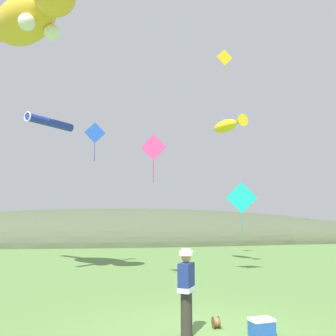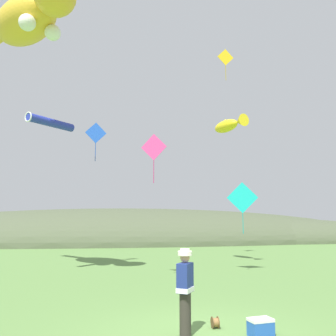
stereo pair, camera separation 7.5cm
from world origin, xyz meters
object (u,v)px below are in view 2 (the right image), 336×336
kite_diamond_teal (242,198)px  kite_diamond_pink (154,148)px  festival_attendant (185,289)px  picnic_cooler (261,327)px  kite_fish_windsock (229,125)px  kite_giant_cat (31,17)px  kite_diamond_gold (225,58)px  kite_spool (215,322)px  kite_tube_streamer (51,123)px  kite_diamond_blue (96,133)px

kite_diamond_teal → kite_diamond_pink: size_ratio=1.17×
festival_attendant → kite_diamond_teal: bearing=62.1°
festival_attendant → picnic_cooler: 1.74m
kite_fish_windsock → kite_diamond_teal: (-0.14, -2.06, -3.87)m
kite_giant_cat → kite_diamond_pink: size_ratio=2.99×
kite_fish_windsock → kite_diamond_gold: size_ratio=1.29×
kite_diamond_gold → kite_diamond_pink: size_ratio=0.96×
picnic_cooler → kite_diamond_teal: (2.80, 8.42, 3.10)m
kite_giant_cat → kite_diamond_gold: bearing=24.4°
kite_giant_cat → kite_diamond_gold: (9.91, 4.50, 0.88)m
kite_spool → kite_fish_windsock: bearing=69.2°
kite_tube_streamer → kite_diamond_blue: bearing=46.8°
kite_diamond_gold → kite_spool: bearing=-109.9°
kite_fish_windsock → kite_spool: bearing=-110.8°
picnic_cooler → kite_tube_streamer: size_ratio=0.26×
festival_attendant → kite_diamond_gold: (4.94, 12.01, 10.65)m
kite_giant_cat → kite_diamond_blue: size_ratio=3.00×
kite_diamond_gold → kite_diamond_blue: bearing=-169.9°
kite_diamond_gold → kite_fish_windsock: bearing=-104.8°
kite_diamond_gold → picnic_cooler: bearing=-105.6°
kite_spool → kite_diamond_teal: kite_diamond_teal is taller
kite_giant_cat → kite_spool: bearing=-50.8°
festival_attendant → kite_spool: 1.22m
kite_tube_streamer → festival_attendant: bearing=-64.3°
kite_tube_streamer → picnic_cooler: bearing=-57.3°
kite_fish_windsock → kite_diamond_gold: bearing=75.2°
kite_diamond_blue → kite_diamond_gold: kite_diamond_gold is taller
festival_attendant → kite_giant_cat: 13.28m
picnic_cooler → kite_diamond_teal: kite_diamond_teal is taller
kite_spool → picnic_cooler: size_ratio=0.47×
kite_spool → kite_diamond_teal: (3.57, 7.73, 3.15)m
kite_spool → kite_diamond_teal: bearing=65.2°
picnic_cooler → kite_diamond_gold: bearing=74.4°
kite_fish_windsock → picnic_cooler: bearing=-105.7°
kite_giant_cat → kite_tube_streamer: (0.78, 1.19, -4.18)m
kite_spool → kite_diamond_gold: bearing=70.1°
kite_diamond_pink → festival_attendant: bearing=-91.1°
kite_tube_streamer → kite_diamond_gold: 10.95m
picnic_cooler → kite_giant_cat: size_ratio=0.09×
picnic_cooler → kite_diamond_pink: 8.55m
kite_giant_cat → kite_fish_windsock: bearing=16.2°
kite_fish_windsock → kite_diamond_blue: (-6.78, 0.45, -0.58)m
kite_spool → kite_diamond_teal: size_ratio=0.11×
kite_diamond_pink → kite_diamond_blue: bearing=120.4°
kite_tube_streamer → kite_diamond_teal: bearing=-3.4°
kite_spool → kite_diamond_pink: bearing=96.0°
kite_tube_streamer → kite_diamond_teal: (8.53, -0.50, -3.26)m
kite_fish_windsock → kite_diamond_pink: bearing=-139.9°
kite_tube_streamer → kite_diamond_pink: size_ratio=1.03×
kite_fish_windsock → festival_attendant: bearing=-113.6°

